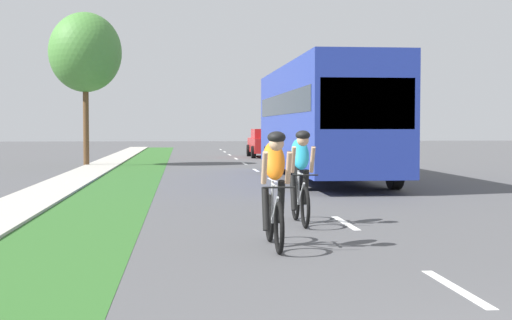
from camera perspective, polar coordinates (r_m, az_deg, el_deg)
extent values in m
plane|color=#4C4C4F|center=(23.76, 0.95, -1.37)|extent=(120.00, 120.00, 0.00)
cube|color=#2D6026|center=(23.66, -9.73, -1.41)|extent=(1.99, 70.00, 0.01)
cube|color=#B2ADA3|center=(23.83, -13.77, -1.42)|extent=(1.38, 70.00, 0.10)
cube|color=white|center=(7.86, 15.17, -9.51)|extent=(0.12, 1.80, 0.01)
cube|color=white|center=(12.68, 6.91, -4.84)|extent=(0.12, 1.80, 0.01)
cube|color=white|center=(17.65, 3.29, -2.73)|extent=(0.12, 1.80, 0.01)
cube|color=white|center=(22.68, 1.27, -1.55)|extent=(0.12, 1.80, 0.01)
cube|color=white|center=(27.73, -0.01, -0.79)|extent=(0.12, 1.80, 0.01)
cube|color=white|center=(32.79, -0.90, -0.27)|extent=(0.12, 1.80, 0.01)
cube|color=white|center=(37.86, -1.55, 0.11)|extent=(0.12, 1.80, 0.01)
cube|color=white|center=(42.93, -2.04, 0.40)|extent=(0.12, 1.80, 0.01)
cube|color=white|center=(48.01, -2.43, 0.63)|extent=(0.12, 1.80, 0.01)
cube|color=white|center=(53.09, -2.75, 0.82)|extent=(0.12, 1.80, 0.01)
torus|color=black|center=(10.54, 1.05, -4.50)|extent=(0.06, 0.68, 0.68)
torus|color=black|center=(9.52, 1.79, -5.26)|extent=(0.06, 0.68, 0.68)
cylinder|color=#A5A8AD|center=(9.91, 1.47, -3.90)|extent=(0.04, 0.59, 0.43)
cylinder|color=#A5A8AD|center=(10.17, 1.27, -3.17)|extent=(0.04, 0.04, 0.55)
cylinder|color=#A5A8AD|center=(9.92, 1.44, -1.98)|extent=(0.03, 0.55, 0.03)
cylinder|color=black|center=(9.48, 1.78, -2.13)|extent=(0.42, 0.02, 0.02)
ellipsoid|color=orange|center=(9.97, 1.39, -0.06)|extent=(0.30, 0.54, 0.63)
sphere|color=tan|center=(9.69, 1.60, 1.29)|extent=(0.20, 0.20, 0.20)
ellipsoid|color=black|center=(9.69, 1.60, 1.76)|extent=(0.24, 0.28, 0.16)
cylinder|color=tan|center=(9.68, 0.65, -0.61)|extent=(0.07, 0.26, 0.45)
cylinder|color=tan|center=(9.72, 2.53, -0.60)|extent=(0.07, 0.26, 0.45)
cylinder|color=black|center=(10.09, 0.76, -3.78)|extent=(0.10, 0.30, 0.60)
cylinder|color=black|center=(10.06, 1.93, -3.23)|extent=(0.10, 0.25, 0.61)
torus|color=black|center=(12.96, 3.06, -3.17)|extent=(0.06, 0.68, 0.68)
torus|color=black|center=(11.94, 3.82, -3.67)|extent=(0.06, 0.68, 0.68)
cylinder|color=#A5A8AD|center=(12.34, 3.50, -2.62)|extent=(0.04, 0.59, 0.43)
cylinder|color=#A5A8AD|center=(12.60, 3.30, -2.06)|extent=(0.04, 0.04, 0.55)
cylinder|color=#A5A8AD|center=(12.36, 3.47, -1.08)|extent=(0.03, 0.55, 0.03)
cylinder|color=black|center=(11.92, 3.82, -1.17)|extent=(0.42, 0.02, 0.02)
ellipsoid|color=#26A5CC|center=(12.41, 3.42, 0.46)|extent=(0.30, 0.54, 0.63)
sphere|color=tan|center=(12.13, 3.64, 1.54)|extent=(0.20, 0.20, 0.20)
ellipsoid|color=black|center=(12.13, 3.64, 1.92)|extent=(0.24, 0.28, 0.16)
cylinder|color=tan|center=(12.12, 2.88, 0.03)|extent=(0.07, 0.26, 0.45)
cylinder|color=tan|center=(12.17, 4.37, 0.04)|extent=(0.07, 0.26, 0.45)
cylinder|color=black|center=(12.52, 2.90, -2.55)|extent=(0.10, 0.30, 0.60)
cylinder|color=black|center=(12.49, 3.85, -2.10)|extent=(0.10, 0.25, 0.61)
cube|color=#23389E|center=(23.02, 5.04, 3.30)|extent=(2.50, 11.60, 3.10)
cube|color=#1E2833|center=(23.03, 5.04, 4.30)|extent=(2.52, 10.67, 0.64)
cube|color=#1E2833|center=(17.39, 8.61, 4.34)|extent=(2.25, 0.06, 1.20)
cylinder|color=black|center=(19.12, 3.45, -0.89)|extent=(0.28, 0.96, 0.96)
cylinder|color=black|center=(19.68, 10.66, -0.84)|extent=(0.28, 0.96, 0.96)
cylinder|color=black|center=(26.01, 1.01, 0.03)|extent=(0.28, 0.96, 0.96)
cylinder|color=black|center=(26.42, 6.40, 0.06)|extent=(0.28, 0.96, 0.96)
cube|color=red|center=(39.74, 0.88, 1.15)|extent=(1.76, 4.30, 0.76)
cube|color=red|center=(39.87, 0.86, 2.04)|extent=(1.55, 2.24, 0.52)
cube|color=#1E2833|center=(38.91, 1.02, 2.00)|extent=(1.44, 0.08, 0.44)
cylinder|color=black|center=(38.33, -0.20, 0.61)|extent=(0.22, 0.64, 0.64)
cylinder|color=black|center=(38.54, 2.41, 0.62)|extent=(0.22, 0.64, 0.64)
cylinder|color=black|center=(40.98, -0.56, 0.74)|extent=(0.22, 0.64, 0.64)
cylinder|color=black|center=(41.18, 1.88, 0.75)|extent=(0.22, 0.64, 0.64)
cylinder|color=brown|center=(31.70, -12.99, 2.75)|extent=(0.24, 0.24, 3.53)
ellipsoid|color=#478438|center=(31.85, -13.04, 8.10)|extent=(3.01, 3.01, 3.31)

